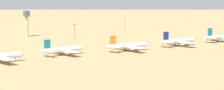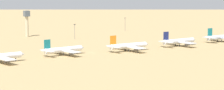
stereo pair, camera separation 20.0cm
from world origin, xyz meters
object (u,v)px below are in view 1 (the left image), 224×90
Objects in this scene: parked_jet_navy_4 at (178,41)px; control_tower at (27,21)px; light_pole_west at (125,23)px; light_pole_east at (75,30)px; parked_jet_teal_2 at (63,50)px; parked_jet_teal_5 at (220,37)px; parked_jet_orange_3 at (128,46)px.

control_tower reaches higher than parked_jet_navy_4.
parked_jet_navy_4 is 141.12m from light_pole_west.
control_tower is 1.83× the size of light_pole_east.
parked_jet_teal_5 is (158.09, -5.84, 0.16)m from parked_jet_teal_2.
parked_jet_orange_3 is at bearing -95.26° from light_pole_east.
light_pole_east is at bearing -56.85° from control_tower.
parked_jet_orange_3 is 166.20m from light_pole_west.
control_tower reaches higher than light_pole_east.
parked_jet_orange_3 is at bearing -82.07° from control_tower.
control_tower is (-73.10, 140.74, 11.29)m from parked_jet_navy_4.
parked_jet_orange_3 is at bearing 179.62° from parked_jet_teal_5.
control_tower is (-19.81, 142.15, 11.28)m from parked_jet_orange_3.
light_pole_west reaches higher than parked_jet_orange_3.
control_tower is 115.56m from light_pole_west.
parked_jet_orange_3 is 2.69× the size of light_pole_west.
parked_jet_teal_2 is 2.60× the size of light_pole_west.
light_pole_west is (115.18, -6.11, -7.02)m from control_tower.
parked_jet_navy_4 is at bearing -10.22° from parked_jet_teal_2.
parked_jet_teal_5 is 135.32m from light_pole_east.
parked_jet_navy_4 is at bearing -107.36° from light_pole_west.
light_pole_east is at bearing 84.91° from parked_jet_orange_3.
light_pole_east is (-96.87, 94.40, 3.95)m from parked_jet_teal_5.
parked_jet_teal_5 is (105.89, 3.60, -0.00)m from parked_jet_orange_3.
light_pole_west reaches higher than parked_jet_navy_4.
parked_jet_teal_2 is at bearing -139.37° from light_pole_west.
parked_jet_teal_5 is at bearing 0.52° from parked_jet_navy_4.
light_pole_west is (95.37, 136.04, 4.26)m from parked_jet_orange_3.
parked_jet_orange_3 is 2.80× the size of light_pole_east.
control_tower reaches higher than light_pole_west.
light_pole_east is at bearing 133.41° from parked_jet_teal_5.
parked_jet_teal_2 is 0.97× the size of parked_jet_navy_4.
parked_jet_navy_4 is 2.80× the size of light_pole_east.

